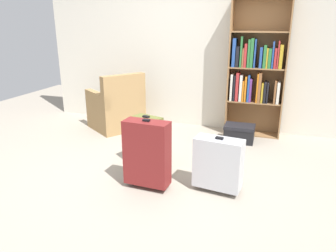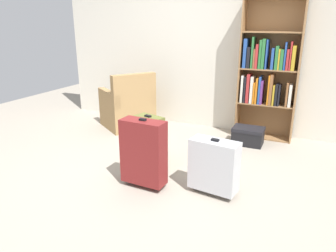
% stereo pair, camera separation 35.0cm
% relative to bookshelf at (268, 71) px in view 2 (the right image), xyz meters
% --- Properties ---
extents(ground_plane, '(8.59, 8.59, 0.00)m').
position_rel_bookshelf_xyz_m(ground_plane, '(-1.03, -1.82, -0.98)').
color(ground_plane, '#9E9384').
extents(back_wall, '(4.91, 0.10, 2.60)m').
position_rel_bookshelf_xyz_m(back_wall, '(-1.03, 0.19, 0.32)').
color(back_wall, beige).
rests_on(back_wall, ground).
extents(bookshelf, '(0.80, 0.28, 2.00)m').
position_rel_bookshelf_xyz_m(bookshelf, '(0.00, 0.00, 0.00)').
color(bookshelf, olive).
rests_on(bookshelf, ground).
extents(armchair, '(0.97, 0.97, 0.90)m').
position_rel_bookshelf_xyz_m(armchair, '(-2.06, -0.42, -0.66)').
color(armchair, '#9E7A4C').
rests_on(armchair, ground).
extents(mug, '(0.12, 0.08, 0.10)m').
position_rel_bookshelf_xyz_m(mug, '(-1.60, -0.51, -0.93)').
color(mug, '#1E7F4C').
rests_on(mug, ground).
extents(storage_box, '(0.42, 0.30, 0.24)m').
position_rel_bookshelf_xyz_m(storage_box, '(-0.13, -0.40, -0.85)').
color(storage_box, black).
rests_on(storage_box, ground).
extents(suitcase_dark_red, '(0.47, 0.22, 0.74)m').
position_rel_bookshelf_xyz_m(suitcase_dark_red, '(-0.87, -2.07, -0.60)').
color(suitcase_dark_red, maroon).
rests_on(suitcase_dark_red, ground).
extents(suitcase_silver, '(0.50, 0.27, 0.58)m').
position_rel_bookshelf_xyz_m(suitcase_silver, '(-0.18, -1.91, -0.67)').
color(suitcase_silver, '#B7BABF').
rests_on(suitcase_silver, ground).
extents(suitcase_olive, '(0.39, 0.30, 0.61)m').
position_rel_bookshelf_xyz_m(suitcase_olive, '(-1.09, -1.56, -0.66)').
color(suitcase_olive, brown).
rests_on(suitcase_olive, ground).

